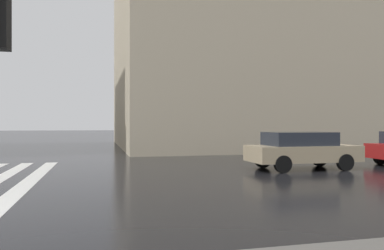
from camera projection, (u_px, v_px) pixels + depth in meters
name	position (u px, v px, depth m)	size (l,w,h in m)	color
haussmann_block_corner	(250.00, 35.00, 31.37)	(18.77, 21.32, 18.66)	beige
car_champagne	(302.00, 149.00, 14.32)	(1.85, 4.10, 1.41)	tan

